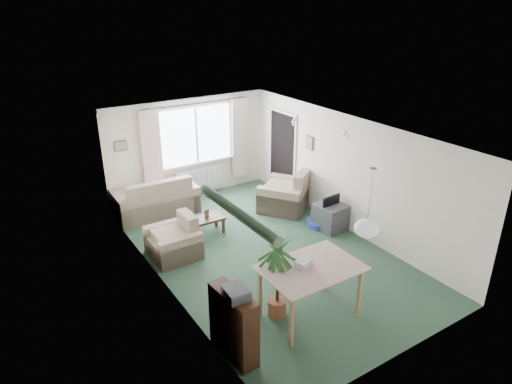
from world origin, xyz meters
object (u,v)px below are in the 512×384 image
armchair_left (173,237)px  dining_table (310,292)px  coffee_table (205,226)px  houseplant (278,276)px  bookshelf (234,324)px  pet_bed (321,223)px  sofa (155,195)px  tv_cube (330,217)px  armchair_corner (285,190)px

armchair_left → dining_table: bearing=20.1°
coffee_table → houseplant: (-0.26, -2.95, 0.53)m
bookshelf → dining_table: (1.36, 0.09, -0.07)m
bookshelf → houseplant: bearing=16.3°
bookshelf → pet_bed: 4.20m
sofa → dining_table: 4.72m
coffee_table → bookshelf: size_ratio=0.79×
sofa → armchair_left: 1.96m
houseplant → tv_cube: bearing=33.8°
bookshelf → armchair_corner: bearing=41.2°
armchair_corner → tv_cube: bearing=64.4°
pet_bed → tv_cube: bearing=-76.3°
coffee_table → armchair_corner: bearing=2.4°
armchair_corner → houseplant: houseplant is taller
armchair_left → bookshelf: bookshelf is taller
tv_cube → pet_bed: size_ratio=0.97×
armchair_left → houseplant: bearing=14.1°
sofa → armchair_corner: 2.91m
sofa → armchair_left: sofa is taller
dining_table → tv_cube: 2.96m
coffee_table → sofa: bearing=108.9°
sofa → armchair_corner: size_ratio=1.71×
bookshelf → pet_bed: size_ratio=1.59×
sofa → dining_table: size_ratio=1.32×
coffee_table → houseplant: bearing=-95.1°
houseplant → sofa: bearing=93.0°
armchair_corner → dining_table: size_ratio=0.77×
coffee_table → houseplant: 3.01m
coffee_table → pet_bed: bearing=-24.5°
sofa → pet_bed: 3.72m
houseplant → tv_cube: size_ratio=2.35×
armchair_corner → tv_cube: size_ratio=1.73×
tv_cube → pet_bed: tv_cube is taller
armchair_left → pet_bed: size_ratio=1.42×
bookshelf → dining_table: size_ratio=0.73×
tv_cube → armchair_corner: bearing=95.0°
bookshelf → houseplant: houseplant is taller
armchair_corner → dining_table: (-1.95, -3.32, -0.04)m
armchair_left → houseplant: houseplant is taller
armchair_corner → houseplant: 3.84m
houseplant → dining_table: 0.56m
sofa → coffee_table: bearing=110.4°
armchair_corner → pet_bed: bearing=63.7°
armchair_left → dining_table: size_ratio=0.65×
armchair_corner → bookshelf: 4.75m
armchair_corner → armchair_left: (-2.98, -0.56, -0.07)m
coffee_table → bookshelf: bearing=-110.4°
sofa → houseplant: (0.23, -4.40, 0.26)m
houseplant → pet_bed: size_ratio=2.26×
coffee_table → pet_bed: size_ratio=1.25×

